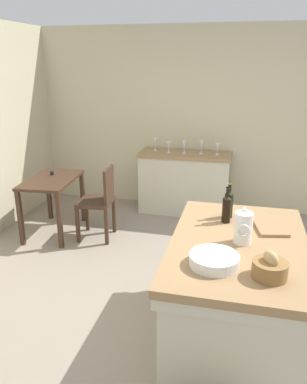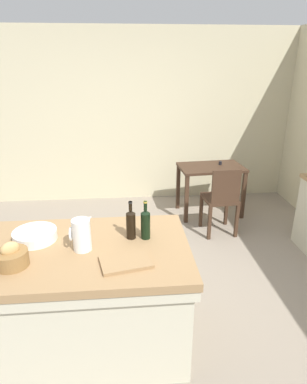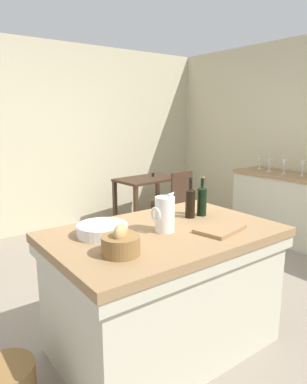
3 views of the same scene
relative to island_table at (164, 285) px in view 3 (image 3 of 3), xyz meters
name	(u,v)px [view 3 (image 3 of 3)]	position (x,y,z in m)	size (l,w,h in m)	color
ground_plane	(162,300)	(0.37, 0.50, -0.47)	(6.76, 6.76, 0.00)	gray
wall_back	(48,138)	(0.37, 3.10, 0.83)	(5.32, 0.12, 2.60)	beige
island_table	(164,285)	(0.00, 0.00, 0.00)	(1.52, 0.99, 0.87)	#99754C
side_cabinet	(283,206)	(2.63, 0.81, -0.02)	(0.52, 1.31, 0.88)	#99754C
writing_desk	(148,186)	(1.53, 2.33, 0.14)	(0.94, 0.63, 0.78)	#3D281C
wooden_chair	(175,202)	(1.51, 1.68, 0.03)	(0.43, 0.43, 0.91)	#3D281C
pitcher	(165,214)	(-0.01, -0.02, 0.52)	(0.17, 0.13, 0.27)	white
wash_bowl	(102,230)	(-0.38, 0.15, 0.44)	(0.32, 0.32, 0.07)	white
bread_basket	(121,244)	(-0.45, -0.18, 0.46)	(0.21, 0.21, 0.18)	olive
cutting_board	(220,229)	(0.29, -0.23, 0.41)	(0.33, 0.22, 0.02)	#99754C
wine_bottle_dark	(202,200)	(0.45, 0.11, 0.52)	(0.07, 0.07, 0.30)	black
wine_bottle_amber	(190,202)	(0.34, 0.12, 0.52)	(0.07, 0.07, 0.30)	black
wine_glass_left	(303,166)	(2.64, 0.59, 0.54)	(0.07, 0.07, 0.19)	white
wine_glass_middle	(285,164)	(2.62, 0.82, 0.54)	(0.07, 0.07, 0.18)	white
wine_glass_right	(270,163)	(2.62, 1.05, 0.52)	(0.07, 0.07, 0.16)	white
wine_glass_far_right	(260,160)	(2.69, 1.26, 0.54)	(0.07, 0.07, 0.18)	white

